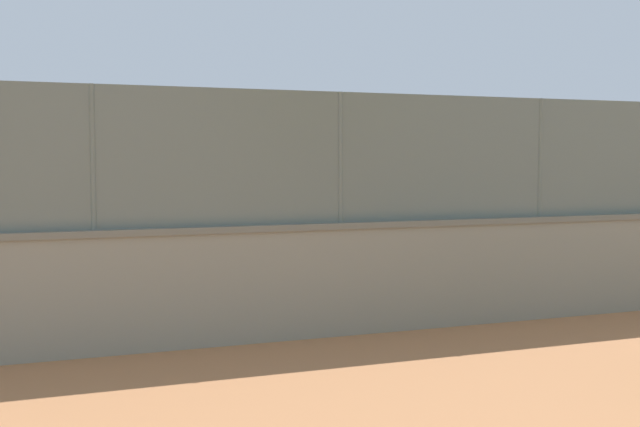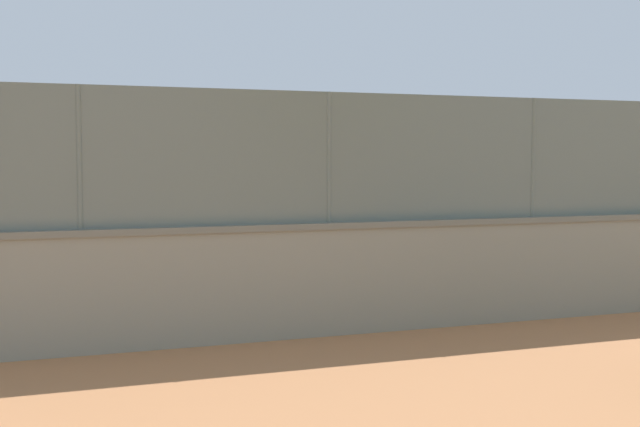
{
  "view_description": "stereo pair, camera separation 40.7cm",
  "coord_description": "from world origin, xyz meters",
  "views": [
    {
      "loc": [
        3.08,
        19.39,
        2.29
      ],
      "look_at": [
        -2.99,
        3.92,
        1.19
      ],
      "focal_mm": 45.74,
      "sensor_mm": 36.0,
      "label": 1
    },
    {
      "loc": [
        2.7,
        19.53,
        2.29
      ],
      "look_at": [
        -2.99,
        3.92,
        1.19
      ],
      "focal_mm": 45.74,
      "sensor_mm": 36.0,
      "label": 2
    }
  ],
  "objects": [
    {
      "name": "player_near_wall_returning",
      "position": [
        -5.28,
        -1.57,
        0.98
      ],
      "size": [
        1.08,
        0.77,
        1.67
      ],
      "color": "navy",
      "rests_on": "ground_plane"
    },
    {
      "name": "perimeter_wall",
      "position": [
        -1.02,
        9.64,
        0.74
      ],
      "size": [
        31.73,
        0.35,
        1.47
      ],
      "color": "gray",
      "rests_on": "ground_plane"
    },
    {
      "name": "sports_ball",
      "position": [
        -2.51,
        0.44,
        0.05
      ],
      "size": [
        0.1,
        0.1,
        0.1
      ],
      "primitive_type": "sphere",
      "color": "#3399D8",
      "rests_on": "ground_plane"
    },
    {
      "name": "ground_plane",
      "position": [
        0.0,
        0.0,
        0.0
      ],
      "size": [
        260.0,
        260.0,
        0.0
      ],
      "primitive_type": "plane",
      "color": "#B27247"
    },
    {
      "name": "fence_panel_on_wall",
      "position": [
        -1.02,
        9.64,
        2.32
      ],
      "size": [
        31.16,
        0.07,
        1.69
      ],
      "color": "slate",
      "rests_on": "perimeter_wall"
    },
    {
      "name": "player_baseline_waiting",
      "position": [
        -2.4,
        -0.28,
        0.95
      ],
      "size": [
        0.82,
        1.12,
        1.61
      ],
      "color": "black",
      "rests_on": "ground_plane"
    }
  ]
}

